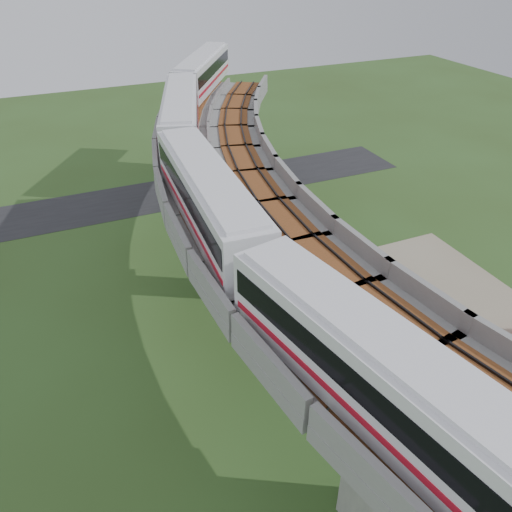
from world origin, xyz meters
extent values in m
plane|color=#344E1F|center=(0.00, 0.00, 0.00)|extent=(160.00, 160.00, 0.00)
cube|color=gray|center=(14.00, -2.00, 0.02)|extent=(18.00, 26.00, 0.04)
cube|color=#232326|center=(0.00, 30.00, 0.01)|extent=(60.00, 8.00, 0.03)
cube|color=#99968E|center=(9.12, 31.80, 4.20)|extent=(2.86, 2.93, 8.40)
cube|color=#99968E|center=(9.12, 31.80, 9.00)|extent=(7.21, 5.74, 1.20)
cube|color=#99968E|center=(0.91, 10.42, 4.20)|extent=(2.35, 2.51, 8.40)
cube|color=#99968E|center=(0.91, 10.42, 9.00)|extent=(7.31, 3.58, 1.20)
cube|color=#99968E|center=(0.91, -10.42, 4.20)|extent=(2.35, 2.51, 8.40)
cube|color=#99968E|center=(0.91, -10.42, 9.00)|extent=(7.31, 3.58, 1.20)
cube|color=gray|center=(6.19, 26.54, 10.00)|extent=(16.42, 20.91, 0.80)
cube|color=gray|center=(2.33, 28.44, 10.90)|extent=(8.66, 17.08, 1.00)
cube|color=gray|center=(10.04, 24.64, 10.90)|extent=(8.66, 17.08, 1.00)
cube|color=brown|center=(4.21, 27.51, 10.46)|extent=(10.68, 18.08, 0.12)
cube|color=black|center=(4.21, 27.51, 10.58)|extent=(9.69, 17.59, 0.12)
cube|color=brown|center=(8.16, 25.56, 10.46)|extent=(10.68, 18.08, 0.12)
cube|color=black|center=(8.16, 25.56, 10.58)|extent=(9.69, 17.59, 0.12)
cube|color=gray|center=(0.70, 9.13, 10.00)|extent=(11.77, 20.03, 0.80)
cube|color=gray|center=(-3.55, 9.78, 10.90)|extent=(3.22, 18.71, 1.00)
cube|color=gray|center=(4.95, 8.47, 10.90)|extent=(3.22, 18.71, 1.00)
cube|color=brown|center=(-1.48, 9.46, 10.46)|extent=(5.44, 19.05, 0.12)
cube|color=black|center=(-1.48, 9.46, 10.58)|extent=(4.35, 18.88, 0.12)
cube|color=brown|center=(2.87, 8.79, 10.46)|extent=(5.44, 19.05, 0.12)
cube|color=black|center=(2.87, 8.79, 10.58)|extent=(4.35, 18.88, 0.12)
cube|color=gray|center=(0.70, -9.13, 10.00)|extent=(11.77, 20.03, 0.80)
cube|color=gray|center=(-3.55, -9.78, 10.90)|extent=(3.22, 18.71, 1.00)
cube|color=gray|center=(4.95, -8.47, 10.90)|extent=(3.22, 18.71, 1.00)
cube|color=brown|center=(-1.48, -9.46, 10.46)|extent=(5.44, 19.05, 0.12)
cube|color=black|center=(-1.48, -9.46, 10.58)|extent=(4.35, 18.88, 0.12)
cube|color=brown|center=(2.87, -8.79, 10.46)|extent=(5.44, 19.05, 0.12)
cube|color=black|center=(2.87, -8.79, 10.58)|extent=(4.35, 18.88, 0.12)
cube|color=white|center=(-1.02, -12.04, 12.24)|extent=(5.55, 15.24, 3.20)
cube|color=white|center=(-1.02, -12.04, 13.94)|extent=(4.88, 14.40, 0.22)
cube|color=black|center=(-1.02, -12.04, 12.69)|extent=(5.50, 14.66, 1.15)
cube|color=red|center=(-1.02, -12.04, 11.49)|extent=(5.50, 14.66, 0.30)
cube|color=black|center=(-1.02, -12.04, 10.78)|extent=(4.33, 12.88, 0.28)
cube|color=white|center=(-2.10, 3.48, 12.24)|extent=(3.53, 15.13, 3.20)
cube|color=white|center=(-2.10, 3.48, 13.94)|extent=(2.95, 14.35, 0.22)
cube|color=black|center=(-2.10, 3.48, 12.69)|extent=(3.56, 14.53, 1.15)
cube|color=red|center=(-2.10, 3.48, 11.49)|extent=(3.56, 14.53, 0.30)
cube|color=black|center=(-2.10, 3.48, 10.78)|extent=(2.61, 12.84, 0.28)
cube|color=white|center=(0.70, 18.78, 12.24)|extent=(7.10, 15.12, 3.20)
cube|color=white|center=(0.70, 18.78, 13.94)|extent=(6.36, 14.24, 0.22)
cube|color=black|center=(0.70, 18.78, 12.69)|extent=(6.98, 14.56, 1.15)
cube|color=red|center=(0.70, 18.78, 11.49)|extent=(6.98, 14.56, 0.30)
cube|color=black|center=(0.70, 18.78, 10.78)|extent=(5.66, 12.73, 0.28)
cube|color=white|center=(7.22, 32.91, 12.24)|extent=(10.23, 14.16, 3.20)
cube|color=white|center=(7.22, 32.91, 13.94)|extent=(9.37, 13.23, 0.22)
cube|color=black|center=(7.22, 32.91, 12.69)|extent=(9.96, 13.68, 1.15)
cube|color=red|center=(7.22, 32.91, 11.49)|extent=(9.96, 13.68, 0.30)
cube|color=black|center=(7.22, 32.91, 10.78)|extent=(8.36, 11.82, 0.28)
cylinder|color=#2D382D|center=(12.25, 19.29, 0.75)|extent=(0.08, 0.08, 1.50)
cube|color=#2D382D|center=(11.38, 16.98, 0.75)|extent=(1.69, 4.77, 1.40)
cylinder|color=#2D382D|center=(10.62, 14.63, 0.75)|extent=(0.08, 0.08, 1.50)
cube|color=#2D382D|center=(9.98, 12.24, 0.75)|extent=(1.23, 4.91, 1.40)
cylinder|color=#2D382D|center=(9.45, 9.83, 0.75)|extent=(0.08, 0.08, 1.50)
cube|color=#2D382D|center=(9.03, 7.39, 0.75)|extent=(0.75, 4.99, 1.40)
cylinder|color=#2D382D|center=(8.74, 4.94, 0.75)|extent=(0.08, 0.08, 1.50)
cube|color=#2D382D|center=(8.56, 2.47, 0.75)|extent=(0.27, 5.04, 1.40)
cylinder|color=#2D382D|center=(8.50, 0.00, 0.75)|extent=(0.08, 0.08, 1.50)
cube|color=#2D382D|center=(8.56, -2.47, 0.75)|extent=(0.27, 5.04, 1.40)
cylinder|color=#2D382D|center=(8.74, -4.94, 0.75)|extent=(0.08, 0.08, 1.50)
cube|color=#2D382D|center=(9.03, -7.39, 0.75)|extent=(0.75, 4.99, 1.40)
cylinder|color=#2D382D|center=(9.45, -9.83, 0.75)|extent=(0.08, 0.08, 1.50)
cylinder|color=#382314|center=(11.68, 21.51, 0.82)|extent=(0.18, 0.18, 1.64)
ellipsoid|color=#1A3812|center=(11.68, 21.51, 2.27)|extent=(2.10, 2.10, 1.78)
cylinder|color=#382314|center=(10.13, 17.05, 0.47)|extent=(0.18, 0.18, 0.93)
ellipsoid|color=#1A3812|center=(10.13, 17.05, 1.70)|extent=(2.55, 2.55, 2.17)
cylinder|color=#382314|center=(8.25, 11.18, 0.61)|extent=(0.18, 0.18, 1.21)
ellipsoid|color=#1A3812|center=(8.25, 11.18, 2.05)|extent=(2.80, 2.80, 2.38)
cylinder|color=#382314|center=(7.13, 8.12, 0.80)|extent=(0.18, 0.18, 1.59)
ellipsoid|color=#1A3812|center=(7.13, 8.12, 2.29)|extent=(2.32, 2.32, 1.97)
cylinder|color=#382314|center=(5.71, 1.07, 0.69)|extent=(0.18, 0.18, 1.38)
ellipsoid|color=#1A3812|center=(5.71, 1.07, 2.33)|extent=(3.17, 3.17, 2.69)
cylinder|color=#382314|center=(6.17, -5.13, 0.53)|extent=(0.18, 0.18, 1.05)
ellipsoid|color=#1A3812|center=(6.17, -5.13, 1.65)|extent=(2.01, 2.01, 1.71)
cylinder|color=#382314|center=(6.61, -7.66, 0.57)|extent=(0.18, 0.18, 1.15)
ellipsoid|color=#1A3812|center=(6.61, -7.66, 1.88)|extent=(2.46, 2.46, 2.09)
imported|color=silver|center=(11.20, -7.36, 0.71)|extent=(2.47, 4.21, 1.34)
imported|color=black|center=(10.79, 4.90, 0.56)|extent=(3.69, 1.83, 1.03)
camera|label=1|loc=(-9.75, -21.12, 24.94)|focal=35.00mm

